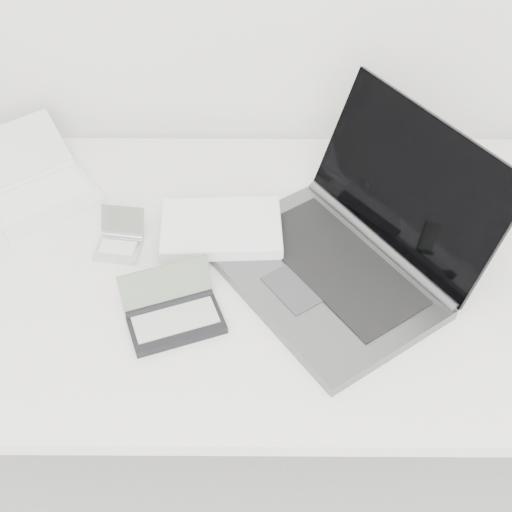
{
  "coord_description": "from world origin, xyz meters",
  "views": [
    {
      "loc": [
        -0.02,
        0.59,
        1.75
      ],
      "look_at": [
        -0.03,
        1.51,
        0.79
      ],
      "focal_mm": 50.0,
      "sensor_mm": 36.0,
      "label": 1
    }
  ],
  "objects_px": {
    "desk": "(271,278)",
    "netbook_open_white": "(35,187)",
    "laptop_large": "(324,246)",
    "palmtop_charcoal": "(173,314)"
  },
  "relations": [
    {
      "from": "desk",
      "to": "netbook_open_white",
      "type": "relative_size",
      "value": 4.67
    },
    {
      "from": "desk",
      "to": "laptop_large",
      "type": "height_order",
      "value": "laptop_large"
    },
    {
      "from": "desk",
      "to": "palmtop_charcoal",
      "type": "height_order",
      "value": "palmtop_charcoal"
    },
    {
      "from": "palmtop_charcoal",
      "to": "laptop_large",
      "type": "bearing_deg",
      "value": 7.41
    },
    {
      "from": "laptop_large",
      "to": "palmtop_charcoal",
      "type": "relative_size",
      "value": 3.27
    },
    {
      "from": "netbook_open_white",
      "to": "desk",
      "type": "bearing_deg",
      "value": -58.33
    },
    {
      "from": "desk",
      "to": "palmtop_charcoal",
      "type": "relative_size",
      "value": 8.09
    },
    {
      "from": "desk",
      "to": "laptop_large",
      "type": "xyz_separation_m",
      "value": [
        0.1,
        -0.0,
        0.09
      ]
    },
    {
      "from": "desk",
      "to": "netbook_open_white",
      "type": "bearing_deg",
      "value": 158.44
    },
    {
      "from": "laptop_large",
      "to": "palmtop_charcoal",
      "type": "height_order",
      "value": "laptop_large"
    }
  ]
}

